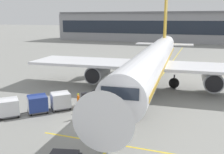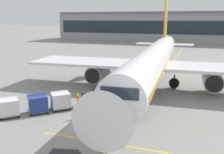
# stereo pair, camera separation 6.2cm
# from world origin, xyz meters

# --- Properties ---
(ground_plane) EXTENTS (600.00, 600.00, 0.00)m
(ground_plane) POSITION_xyz_m (0.00, 0.00, 0.00)
(ground_plane) COLOR gray
(parked_airplane) EXTENTS (35.05, 45.22, 15.13)m
(parked_airplane) POSITION_xyz_m (2.97, 14.79, 3.78)
(parked_airplane) COLOR white
(parked_airplane) RESTS_ON ground
(belt_loader) EXTENTS (4.76, 4.35, 3.22)m
(belt_loader) POSITION_xyz_m (-1.76, 5.71, 0.89)
(belt_loader) COLOR silver
(belt_loader) RESTS_ON ground
(baggage_cart_lead) EXTENTS (2.55, 2.54, 1.91)m
(baggage_cart_lead) POSITION_xyz_m (-4.70, 3.09, 1.00)
(baggage_cart_lead) COLOR #515156
(baggage_cart_lead) RESTS_ON ground
(baggage_cart_second) EXTENTS (2.55, 2.54, 1.91)m
(baggage_cart_second) POSITION_xyz_m (-6.41, 1.36, 1.00)
(baggage_cart_second) COLOR #515156
(baggage_cart_second) RESTS_ON ground
(baggage_cart_third) EXTENTS (2.55, 2.54, 1.91)m
(baggage_cart_third) POSITION_xyz_m (-8.44, -0.57, 1.00)
(baggage_cart_third) COLOR #515156
(baggage_cart_third) RESTS_ON ground
(ground_crew_by_loader) EXTENTS (0.56, 0.31, 1.74)m
(ground_crew_by_loader) POSITION_xyz_m (-1.48, 3.95, 1.00)
(ground_crew_by_loader) COLOR black
(ground_crew_by_loader) RESTS_ON ground
(ground_crew_by_carts) EXTENTS (0.40, 0.50, 1.74)m
(ground_crew_by_carts) POSITION_xyz_m (-1.29, 1.98, 1.00)
(ground_crew_by_carts) COLOR #333847
(ground_crew_by_carts) RESTS_ON ground
(ground_crew_marshaller) EXTENTS (0.37, 0.53, 1.74)m
(ground_crew_marshaller) POSITION_xyz_m (-2.96, 3.82, 1.00)
(ground_crew_marshaller) COLOR #514C42
(ground_crew_marshaller) RESTS_ON ground
(safety_cone_engine_keepout) EXTENTS (0.61, 0.61, 0.69)m
(safety_cone_engine_keepout) POSITION_xyz_m (-1.80, 14.95, 0.33)
(safety_cone_engine_keepout) COLOR black
(safety_cone_engine_keepout) RESTS_ON ground
(safety_cone_wingtip) EXTENTS (0.58, 0.58, 0.66)m
(safety_cone_wingtip) POSITION_xyz_m (-2.85, 10.37, 0.32)
(safety_cone_wingtip) COLOR black
(safety_cone_wingtip) RESTS_ON ground
(apron_guidance_line_lead_in) EXTENTS (0.20, 110.00, 0.01)m
(apron_guidance_line_lead_in) POSITION_xyz_m (3.08, 13.99, 0.00)
(apron_guidance_line_lead_in) COLOR yellow
(apron_guidance_line_lead_in) RESTS_ON ground
(apron_guidance_line_stop_bar) EXTENTS (12.00, 0.20, 0.01)m
(apron_guidance_line_stop_bar) POSITION_xyz_m (3.01, -2.54, 0.00)
(apron_guidance_line_stop_bar) COLOR yellow
(apron_guidance_line_stop_bar) RESTS_ON ground
(terminal_building) EXTENTS (118.12, 19.29, 12.15)m
(terminal_building) POSITION_xyz_m (7.03, 92.83, 6.02)
(terminal_building) COLOR #939399
(terminal_building) RESTS_ON ground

